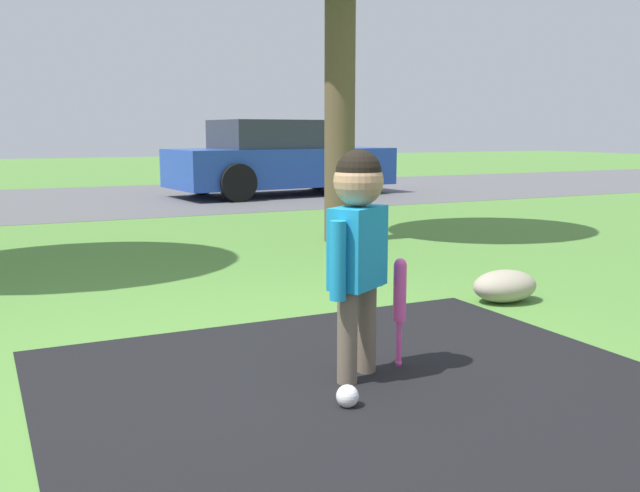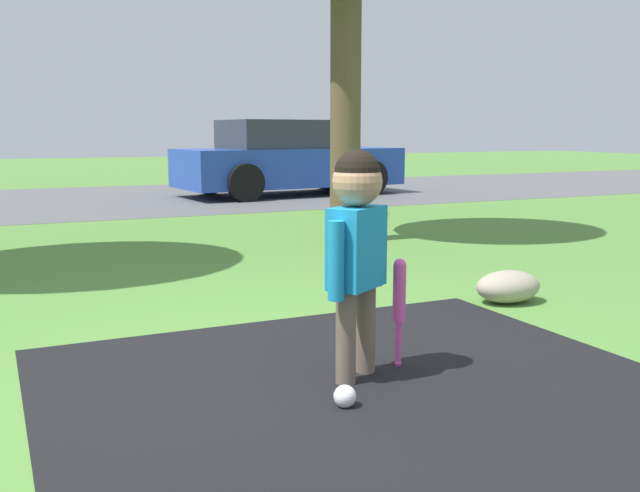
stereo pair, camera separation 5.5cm
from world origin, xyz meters
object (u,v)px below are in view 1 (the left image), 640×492
(child, at_px, (358,232))
(parked_car, at_px, (279,160))
(fire_hydrant, at_px, (353,190))
(sports_ball, at_px, (347,396))
(baseball_bat, at_px, (400,297))

(child, height_order, parked_car, parked_car)
(child, bearing_deg, fire_hydrant, 29.15)
(child, distance_m, fire_hydrant, 6.59)
(sports_ball, bearing_deg, parked_car, 68.94)
(baseball_bat, distance_m, sports_ball, 0.67)
(fire_hydrant, distance_m, parked_car, 3.45)
(baseball_bat, xyz_separation_m, parked_car, (3.19, 9.16, 0.28))
(child, bearing_deg, sports_ball, -157.38)
(baseball_bat, distance_m, parked_car, 9.70)
(baseball_bat, bearing_deg, parked_car, 70.82)
(baseball_bat, bearing_deg, fire_hydrant, 63.49)
(child, relative_size, baseball_bat, 1.97)
(baseball_bat, height_order, sports_ball, baseball_bat)
(child, distance_m, sports_ball, 0.75)
(parked_car, bearing_deg, fire_hydrant, -100.79)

